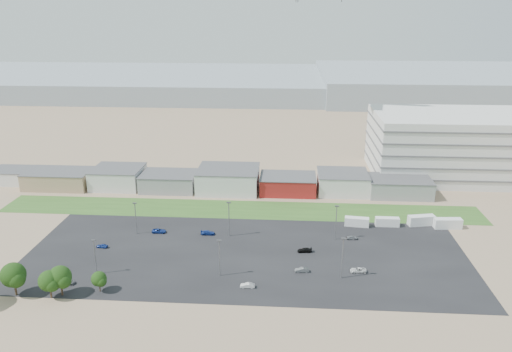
# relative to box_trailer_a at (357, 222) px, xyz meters

# --- Properties ---
(ground) EXTENTS (700.00, 700.00, 0.00)m
(ground) POSITION_rel_box_trailer_a_xyz_m (-37.51, -41.12, -1.38)
(ground) COLOR #90775B
(ground) RESTS_ON ground
(parking_lot) EXTENTS (120.00, 50.00, 0.01)m
(parking_lot) POSITION_rel_box_trailer_a_xyz_m (-32.51, -21.12, -1.37)
(parking_lot) COLOR black
(parking_lot) RESTS_ON ground
(grass_strip) EXTENTS (160.00, 16.00, 0.02)m
(grass_strip) POSITION_rel_box_trailer_a_xyz_m (-37.51, 10.88, -1.37)
(grass_strip) COLOR #305620
(grass_strip) RESTS_ON ground
(hills_backdrop) EXTENTS (700.00, 200.00, 9.00)m
(hills_backdrop) POSITION_rel_box_trailer_a_xyz_m (2.49, 273.88, 3.12)
(hills_backdrop) COLOR gray
(hills_backdrop) RESTS_ON ground
(building_row) EXTENTS (170.00, 20.00, 8.00)m
(building_row) POSITION_rel_box_trailer_a_xyz_m (-54.51, 29.88, 2.62)
(building_row) COLOR silver
(building_row) RESTS_ON ground
(parking_garage) EXTENTS (80.00, 40.00, 25.00)m
(parking_garage) POSITION_rel_box_trailer_a_xyz_m (52.49, 53.88, 11.12)
(parking_garage) COLOR silver
(parking_garage) RESTS_ON ground
(box_trailer_a) EXTENTS (7.58, 3.19, 2.76)m
(box_trailer_a) POSITION_rel_box_trailer_a_xyz_m (0.00, 0.00, 0.00)
(box_trailer_a) COLOR silver
(box_trailer_a) RESTS_ON ground
(box_trailer_b) EXTENTS (7.26, 2.34, 2.72)m
(box_trailer_b) POSITION_rel_box_trailer_a_xyz_m (9.42, 0.67, -0.02)
(box_trailer_b) COLOR silver
(box_trailer_b) RESTS_ON ground
(box_trailer_c) EXTENTS (8.58, 4.22, 3.09)m
(box_trailer_c) POSITION_rel_box_trailer_a_xyz_m (20.09, 2.09, 0.16)
(box_trailer_c) COLOR silver
(box_trailer_c) RESTS_ON ground
(box_trailer_d) EXTENTS (8.43, 3.12, 3.10)m
(box_trailer_d) POSITION_rel_box_trailer_a_xyz_m (27.58, 0.25, 0.17)
(box_trailer_d) COLOR silver
(box_trailer_d) RESTS_ON ground
(tree_left) EXTENTS (6.19, 6.19, 9.29)m
(tree_left) POSITION_rel_box_trailer_a_xyz_m (-84.48, -45.27, 3.27)
(tree_left) COLOR #14320E
(tree_left) RESTS_ON ground
(tree_mid) EXTENTS (5.24, 5.24, 7.86)m
(tree_mid) POSITION_rel_box_trailer_a_xyz_m (-75.70, -45.92, 2.55)
(tree_mid) COLOR #14320E
(tree_mid) RESTS_ON ground
(tree_right) EXTENTS (5.63, 5.63, 8.44)m
(tree_right) POSITION_rel_box_trailer_a_xyz_m (-73.69, -44.57, 2.84)
(tree_right) COLOR #14320E
(tree_right) RESTS_ON ground
(tree_near) EXTENTS (3.88, 3.88, 5.82)m
(tree_near) POSITION_rel_box_trailer_a_xyz_m (-65.46, -42.34, 1.53)
(tree_near) COLOR #14320E
(tree_near) RESTS_ON ground
(lightpole_front_l) EXTENTS (1.10, 0.46, 9.39)m
(lightpole_front_l) POSITION_rel_box_trailer_a_xyz_m (-69.28, -34.28, 3.32)
(lightpole_front_l) COLOR slate
(lightpole_front_l) RESTS_ON ground
(lightpole_front_m) EXTENTS (1.16, 0.48, 9.84)m
(lightpole_front_m) POSITION_rel_box_trailer_a_xyz_m (-38.04, -33.14, 3.54)
(lightpole_front_m) COLOR slate
(lightpole_front_m) RESTS_ON ground
(lightpole_front_r) EXTENTS (1.29, 0.54, 10.93)m
(lightpole_front_r) POSITION_rel_box_trailer_a_xyz_m (-7.66, -32.19, 4.08)
(lightpole_front_r) COLOR slate
(lightpole_front_r) RESTS_ON ground
(lightpole_back_l) EXTENTS (1.16, 0.48, 9.85)m
(lightpole_back_l) POSITION_rel_box_trailer_a_xyz_m (-66.18, -10.14, 3.55)
(lightpole_back_l) COLOR slate
(lightpole_back_l) RESTS_ON ground
(lightpole_back_m) EXTENTS (1.26, 0.52, 10.68)m
(lightpole_back_m) POSITION_rel_box_trailer_a_xyz_m (-38.45, -9.84, 3.96)
(lightpole_back_m) COLOR slate
(lightpole_back_m) RESTS_ON ground
(lightpole_back_r) EXTENTS (1.24, 0.52, 10.53)m
(lightpole_back_r) POSITION_rel_box_trailer_a_xyz_m (-7.37, -10.06, 3.89)
(lightpole_back_r) COLOR slate
(lightpole_back_r) RESTS_ON ground
(parked_car_0) EXTENTS (4.26, 2.20, 1.15)m
(parked_car_0) POSITION_rel_box_trailer_a_xyz_m (-3.12, -28.98, -0.80)
(parked_car_0) COLOR silver
(parked_car_0) RESTS_ON ground
(parked_car_1) EXTENTS (3.69, 1.53, 1.19)m
(parked_car_1) POSITION_rel_box_trailer_a_xyz_m (-17.45, -29.86, -0.78)
(parked_car_1) COLOR #595B5E
(parked_car_1) RESTS_ON ground
(parked_car_5) EXTENTS (3.36, 1.69, 1.10)m
(parked_car_5) POSITION_rel_box_trailer_a_xyz_m (-73.22, -19.92, -0.83)
(parked_car_5) COLOR navy
(parked_car_5) RESTS_ON ground
(parked_car_6) EXTENTS (4.26, 1.81, 1.22)m
(parked_car_6) POSITION_rel_box_trailer_a_xyz_m (-44.91, -9.41, -0.77)
(parked_car_6) COLOR navy
(parked_car_6) RESTS_ON ground
(parked_car_8) EXTENTS (3.41, 1.60, 1.13)m
(parked_car_8) POSITION_rel_box_trailer_a_xyz_m (-2.48, -9.72, -0.82)
(parked_car_8) COLOR #A5A5AA
(parked_car_8) RESTS_ON ground
(parked_car_9) EXTENTS (4.25, 1.96, 1.18)m
(parked_car_9) POSITION_rel_box_trailer_a_xyz_m (-59.76, -9.09, -0.79)
(parked_car_9) COLOR navy
(parked_car_9) RESTS_ON ground
(parked_car_10) EXTENTS (4.10, 1.83, 1.17)m
(parked_car_10) POSITION_rel_box_trailer_a_xyz_m (-74.69, -39.60, -0.79)
(parked_car_10) COLOR #595B5E
(parked_car_10) RESTS_ON ground
(parked_car_12) EXTENTS (4.11, 1.96, 1.16)m
(parked_car_12) POSITION_rel_box_trailer_a_xyz_m (-16.46, -18.72, -0.80)
(parked_car_12) COLOR black
(parked_car_12) RESTS_ON ground
(parked_car_13) EXTENTS (3.51, 1.27, 1.15)m
(parked_car_13) POSITION_rel_box_trailer_a_xyz_m (-30.63, -38.28, -0.80)
(parked_car_13) COLOR silver
(parked_car_13) RESTS_ON ground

